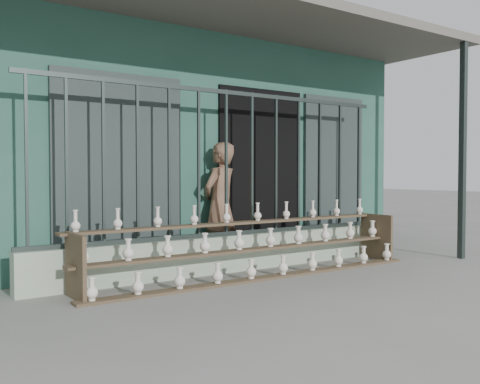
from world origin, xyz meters
TOP-DOWN VIEW (x-y plane):
  - ground at (0.00, 0.00)m, footprint 60.00×60.00m
  - workshop_building at (0.00, 4.23)m, footprint 7.40×6.60m
  - parapet_wall at (0.00, 1.30)m, footprint 5.00×0.20m
  - security_fence at (-0.00, 1.30)m, footprint 5.00×0.04m
  - shelf_rack at (0.15, 0.89)m, footprint 4.50×0.68m
  - elderly_woman at (0.10, 1.60)m, footprint 0.70×0.60m

SIDE VIEW (x-z plane):
  - ground at x=0.00m, z-range 0.00..0.00m
  - parapet_wall at x=0.00m, z-range 0.00..0.45m
  - shelf_rack at x=0.15m, z-range -0.07..0.78m
  - elderly_woman at x=0.10m, z-range 0.00..1.62m
  - security_fence at x=0.00m, z-range 0.45..2.25m
  - workshop_building at x=0.00m, z-range 0.02..3.23m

